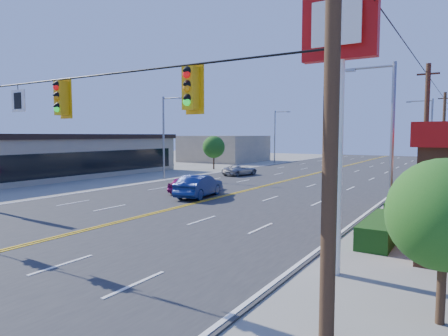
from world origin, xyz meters
The scene contains 17 objects.
ground centered at (0.00, 0.00, 0.00)m, with size 160.00×160.00×0.00m, color gray.
road centered at (0.00, 20.00, 0.03)m, with size 20.00×120.00×0.06m, color #2D2D30.
kfc_pylon centered at (11.00, 4.00, 6.04)m, with size 2.20×0.36×8.50m.
strip_mall centered at (-22.00, 18.00, 2.25)m, with size 10.40×26.40×4.40m.
streetlight_se centered at (10.79, 14.00, 4.51)m, with size 2.55×0.25×8.00m.
streetlight_ne centered at (10.79, 38.00, 4.51)m, with size 2.55×0.25×8.00m.
streetlight_sw centered at (-10.79, 22.00, 4.51)m, with size 2.55×0.25×8.00m.
streetlight_nw centered at (-10.79, 48.00, 4.51)m, with size 2.55×0.25×8.00m.
utility_pole_near centered at (12.20, 18.00, 4.20)m, with size 0.28×0.28×8.40m, color #47301E.
utility_pole_mid centered at (12.20, 36.00, 4.20)m, with size 0.28×0.28×8.40m, color #47301E.
tree_kfc_front centered at (14.00, 2.00, 2.51)m, with size 2.52×2.52×3.78m.
tree_west centered at (-13.00, 34.00, 2.79)m, with size 2.80×2.80×4.20m.
bld_west_far centered at (-20.00, 48.00, 2.10)m, with size 11.00×12.00×4.20m, color tan.
car_magenta centered at (-3.30, 15.34, 0.61)m, with size 1.45×3.60×1.23m, color #830E51.
car_blue centered at (-1.23, 14.13, 0.77)m, with size 1.62×4.65×1.53m, color navy.
car_white centered at (-2.77, 16.77, 0.56)m, with size 1.58×3.89×1.13m, color beige.
car_silver centered at (-6.08, 28.49, 0.57)m, with size 1.88×4.08×1.13m, color #9D9EA2.
Camera 1 is at (14.41, -8.03, 4.28)m, focal length 32.00 mm.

